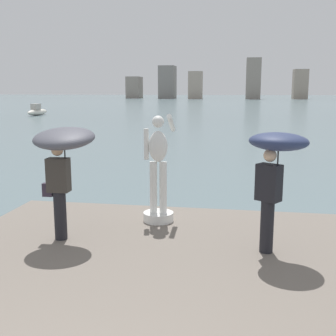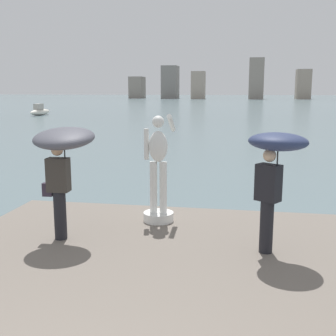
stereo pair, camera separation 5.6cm
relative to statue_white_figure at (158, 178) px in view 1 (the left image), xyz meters
The scene contains 6 objects.
ground_plane 33.24m from the statue_white_figure, 89.60° to the left, with size 400.00×400.00×0.00m, color slate.
statue_white_figure is the anchor object (origin of this frame).
onlooker_left 2.08m from the statue_white_figure, 137.55° to the right, with size 1.10×1.13×2.06m.
onlooker_right 2.67m from the statue_white_figure, 32.85° to the right, with size 1.30×1.31×2.01m.
boat_near 45.62m from the statue_white_figure, 119.38° to the left, with size 1.01×4.51×1.38m.
distant_skyline 135.29m from the statue_white_figure, 87.01° to the left, with size 82.70×12.31×12.81m.
Camera 1 is at (1.36, -1.49, 3.06)m, focal length 45.59 mm.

